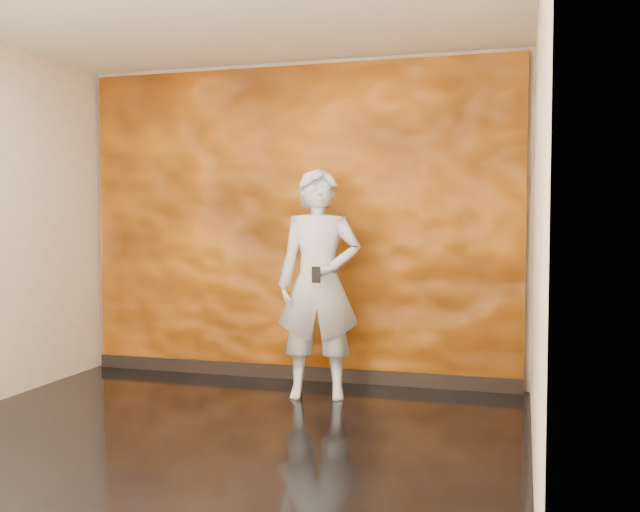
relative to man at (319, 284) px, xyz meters
The scene contains 5 objects.
room 1.51m from the man, 105.18° to the right, with size 4.02×4.02×2.81m.
feature_wall 0.84m from the man, 122.78° to the left, with size 3.90×0.06×2.75m, color #C9650C.
baseboard 1.07m from the man, 124.67° to the left, with size 3.90×0.04×0.12m, color black.
man is the anchor object (origin of this frame).
phone 0.32m from the man, 78.02° to the right, with size 0.07×0.01×0.12m, color black.
Camera 1 is at (1.93, -4.03, 1.42)m, focal length 40.00 mm.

